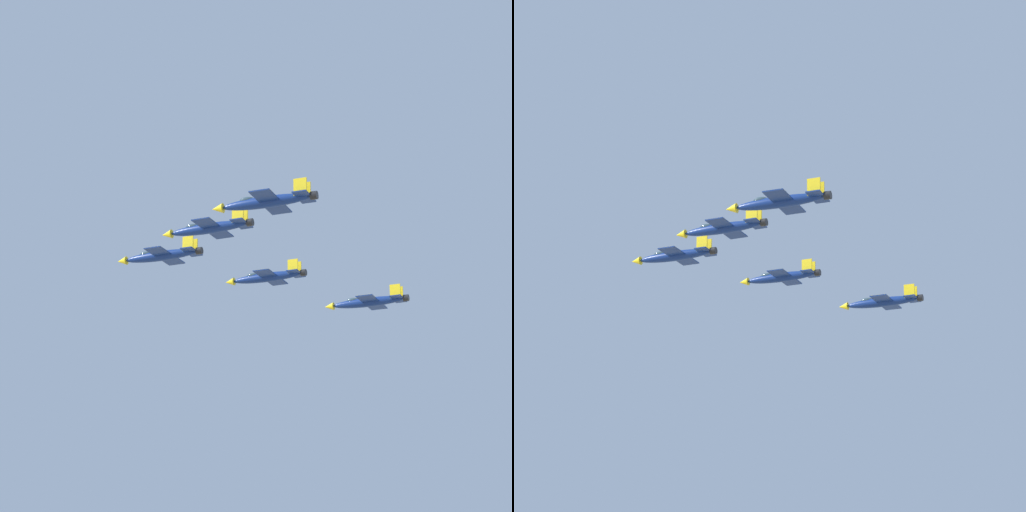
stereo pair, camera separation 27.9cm
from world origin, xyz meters
TOP-DOWN VIEW (x-y plane):
  - jet_lead at (0.92, -16.68)m, footprint 10.21×15.55m
  - jet_left_wingman at (-15.97, -25.81)m, footprint 9.95×15.11m
  - jet_right_wingman at (7.22, -34.81)m, footprint 9.68×14.70m
  - jet_left_outer at (-32.85, -34.95)m, footprint 10.16×15.55m
  - jet_right_outer at (13.52, -52.95)m, footprint 9.97×15.15m

SIDE VIEW (x-z plane):
  - jet_right_outer at x=13.52m, z-range 146.29..149.62m
  - jet_left_outer at x=-32.85m, z-range 147.70..151.09m
  - jet_right_wingman at x=7.22m, z-range 149.15..152.38m
  - jet_left_wingman at x=-15.97m, z-range 149.91..153.23m
  - jet_lead at x=0.92m, z-range 151.02..154.43m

